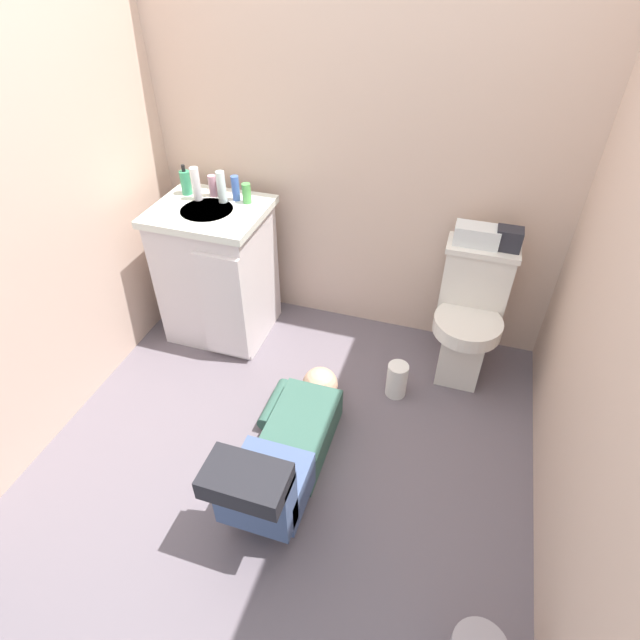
{
  "coord_description": "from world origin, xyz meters",
  "views": [
    {
      "loc": [
        0.62,
        -1.48,
        2.07
      ],
      "look_at": [
        0.01,
        0.42,
        0.45
      ],
      "focal_mm": 28.72,
      "sensor_mm": 36.0,
      "label": 1
    }
  ],
  "objects_px": {
    "toilet": "(469,316)",
    "bottle_clear": "(221,187)",
    "faucet": "(219,188)",
    "toiletry_bag": "(509,239)",
    "soap_dispenser": "(186,182)",
    "bottle_white": "(196,184)",
    "paper_towel_roll": "(397,380)",
    "vanity_cabinet": "(218,272)",
    "person_plumber": "(284,451)",
    "bottle_pink": "(213,186)",
    "bottle_blue": "(236,188)",
    "tissue_box": "(477,235)",
    "bottle_green": "(247,193)"
  },
  "relations": [
    {
      "from": "person_plumber",
      "to": "bottle_pink",
      "type": "bearing_deg",
      "value": 126.87
    },
    {
      "from": "bottle_green",
      "to": "paper_towel_roll",
      "type": "height_order",
      "value": "bottle_green"
    },
    {
      "from": "toiletry_bag",
      "to": "bottle_pink",
      "type": "distance_m",
      "value": 1.57
    },
    {
      "from": "bottle_white",
      "to": "toilet",
      "type": "bearing_deg",
      "value": 0.36
    },
    {
      "from": "soap_dispenser",
      "to": "bottle_clear",
      "type": "relative_size",
      "value": 0.98
    },
    {
      "from": "tissue_box",
      "to": "bottle_pink",
      "type": "distance_m",
      "value": 1.42
    },
    {
      "from": "bottle_white",
      "to": "faucet",
      "type": "bearing_deg",
      "value": 33.29
    },
    {
      "from": "vanity_cabinet",
      "to": "bottle_pink",
      "type": "distance_m",
      "value": 0.48
    },
    {
      "from": "faucet",
      "to": "toilet",
      "type": "bearing_deg",
      "value": -2.22
    },
    {
      "from": "soap_dispenser",
      "to": "bottle_pink",
      "type": "distance_m",
      "value": 0.15
    },
    {
      "from": "toilet",
      "to": "soap_dispenser",
      "type": "height_order",
      "value": "soap_dispenser"
    },
    {
      "from": "faucet",
      "to": "tissue_box",
      "type": "relative_size",
      "value": 0.45
    },
    {
      "from": "bottle_clear",
      "to": "soap_dispenser",
      "type": "bearing_deg",
      "value": 172.82
    },
    {
      "from": "soap_dispenser",
      "to": "bottle_pink",
      "type": "height_order",
      "value": "soap_dispenser"
    },
    {
      "from": "tissue_box",
      "to": "bottle_green",
      "type": "height_order",
      "value": "bottle_green"
    },
    {
      "from": "toilet",
      "to": "vanity_cabinet",
      "type": "height_order",
      "value": "vanity_cabinet"
    },
    {
      "from": "faucet",
      "to": "bottle_green",
      "type": "distance_m",
      "value": 0.17
    },
    {
      "from": "toiletry_bag",
      "to": "soap_dispenser",
      "type": "height_order",
      "value": "soap_dispenser"
    },
    {
      "from": "person_plumber",
      "to": "paper_towel_roll",
      "type": "xyz_separation_m",
      "value": [
        0.39,
        0.66,
        -0.07
      ]
    },
    {
      "from": "bottle_clear",
      "to": "bottle_green",
      "type": "distance_m",
      "value": 0.14
    },
    {
      "from": "faucet",
      "to": "toiletry_bag",
      "type": "relative_size",
      "value": 0.81
    },
    {
      "from": "bottle_white",
      "to": "vanity_cabinet",
      "type": "bearing_deg",
      "value": -38.27
    },
    {
      "from": "tissue_box",
      "to": "toiletry_bag",
      "type": "xyz_separation_m",
      "value": [
        0.15,
        0.0,
        0.01
      ]
    },
    {
      "from": "bottle_pink",
      "to": "paper_towel_roll",
      "type": "height_order",
      "value": "bottle_pink"
    },
    {
      "from": "bottle_pink",
      "to": "bottle_green",
      "type": "relative_size",
      "value": 1.08
    },
    {
      "from": "toilet",
      "to": "bottle_green",
      "type": "xyz_separation_m",
      "value": [
        -1.25,
        0.04,
        0.51
      ]
    },
    {
      "from": "toiletry_bag",
      "to": "soap_dispenser",
      "type": "xyz_separation_m",
      "value": [
        -1.72,
        -0.06,
        0.08
      ]
    },
    {
      "from": "toilet",
      "to": "bottle_white",
      "type": "bearing_deg",
      "value": -179.64
    },
    {
      "from": "bottle_clear",
      "to": "bottle_blue",
      "type": "xyz_separation_m",
      "value": [
        0.06,
        0.04,
        -0.02
      ]
    },
    {
      "from": "vanity_cabinet",
      "to": "soap_dispenser",
      "type": "relative_size",
      "value": 4.94
    },
    {
      "from": "toilet",
      "to": "paper_towel_roll",
      "type": "bearing_deg",
      "value": -133.2
    },
    {
      "from": "toiletry_bag",
      "to": "soap_dispenser",
      "type": "relative_size",
      "value": 0.75
    },
    {
      "from": "person_plumber",
      "to": "soap_dispenser",
      "type": "relative_size",
      "value": 6.42
    },
    {
      "from": "bottle_white",
      "to": "bottle_pink",
      "type": "bearing_deg",
      "value": 48.19
    },
    {
      "from": "toiletry_bag",
      "to": "bottle_white",
      "type": "distance_m",
      "value": 1.64
    },
    {
      "from": "person_plumber",
      "to": "bottle_blue",
      "type": "height_order",
      "value": "bottle_blue"
    },
    {
      "from": "soap_dispenser",
      "to": "bottle_green",
      "type": "xyz_separation_m",
      "value": [
        0.36,
        0.0,
        -0.01
      ]
    },
    {
      "from": "bottle_clear",
      "to": "bottle_green",
      "type": "relative_size",
      "value": 1.58
    },
    {
      "from": "bottle_blue",
      "to": "tissue_box",
      "type": "bearing_deg",
      "value": 1.83
    },
    {
      "from": "toiletry_bag",
      "to": "paper_towel_roll",
      "type": "height_order",
      "value": "toiletry_bag"
    },
    {
      "from": "faucet",
      "to": "bottle_green",
      "type": "bearing_deg",
      "value": -6.56
    },
    {
      "from": "toiletry_bag",
      "to": "bottle_pink",
      "type": "bearing_deg",
      "value": -178.8
    },
    {
      "from": "soap_dispenser",
      "to": "bottle_white",
      "type": "height_order",
      "value": "bottle_white"
    },
    {
      "from": "tissue_box",
      "to": "bottle_blue",
      "type": "distance_m",
      "value": 1.28
    },
    {
      "from": "vanity_cabinet",
      "to": "soap_dispenser",
      "type": "xyz_separation_m",
      "value": [
        -0.19,
        0.13,
        0.47
      ]
    },
    {
      "from": "toiletry_bag",
      "to": "faucet",
      "type": "bearing_deg",
      "value": -178.69
    },
    {
      "from": "toilet",
      "to": "paper_towel_roll",
      "type": "height_order",
      "value": "toilet"
    },
    {
      "from": "bottle_white",
      "to": "bottle_blue",
      "type": "height_order",
      "value": "bottle_white"
    },
    {
      "from": "toilet",
      "to": "bottle_clear",
      "type": "distance_m",
      "value": 1.49
    },
    {
      "from": "vanity_cabinet",
      "to": "paper_towel_roll",
      "type": "height_order",
      "value": "vanity_cabinet"
    }
  ]
}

